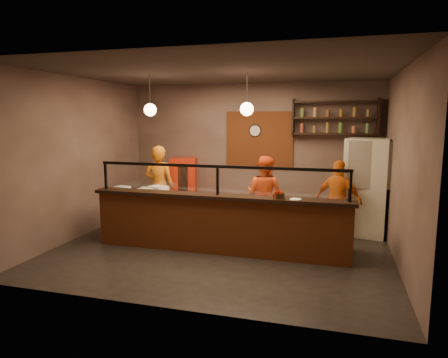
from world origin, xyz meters
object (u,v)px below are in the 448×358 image
(cook_mid, at_px, (264,195))
(condiment_caddy, at_px, (279,196))
(wall_clock, at_px, (255,131))
(pizza_dough, at_px, (260,201))
(pepper_mill, at_px, (349,195))
(red_cooler, at_px, (184,187))
(cook_left, at_px, (160,187))
(cook_right, at_px, (338,200))
(fridge, at_px, (367,187))

(cook_mid, relative_size, condiment_caddy, 10.24)
(wall_clock, height_order, pizza_dough, wall_clock)
(pepper_mill, bearing_deg, red_cooler, 147.52)
(cook_left, bearing_deg, cook_right, 179.87)
(wall_clock, distance_m, cook_mid, 1.85)
(cook_left, relative_size, cook_right, 1.15)
(wall_clock, relative_size, pepper_mill, 1.42)
(red_cooler, bearing_deg, cook_mid, -37.73)
(cook_mid, xyz_separation_m, cook_right, (1.49, -0.05, -0.02))
(pizza_dough, bearing_deg, red_cooler, 138.75)
(wall_clock, distance_m, pizza_dough, 2.67)
(cook_right, relative_size, pizza_dough, 3.34)
(wall_clock, relative_size, red_cooler, 0.21)
(wall_clock, xyz_separation_m, cook_mid, (0.46, -1.25, -1.29))
(cook_left, bearing_deg, red_cooler, -98.21)
(red_cooler, height_order, condiment_caddy, red_cooler)
(wall_clock, bearing_deg, pepper_mill, -52.50)
(cook_left, height_order, pepper_mill, cook_left)
(cook_left, relative_size, fridge, 0.91)
(red_cooler, bearing_deg, pepper_mill, -46.72)
(cook_mid, distance_m, cook_right, 1.49)
(wall_clock, distance_m, cook_right, 2.69)
(red_cooler, bearing_deg, condiment_caddy, -56.91)
(cook_right, xyz_separation_m, fridge, (0.55, 0.51, 0.20))
(fridge, bearing_deg, cook_mid, -155.78)
(cook_right, height_order, pepper_mill, cook_right)
(fridge, height_order, condiment_caddy, fridge)
(cook_right, xyz_separation_m, condiment_caddy, (-0.97, -1.48, 0.31))
(cook_right, xyz_separation_m, pizza_dough, (-1.37, -1.01, 0.11))
(condiment_caddy, bearing_deg, pizza_dough, 130.38)
(red_cooler, xyz_separation_m, condiment_caddy, (2.69, -2.48, 0.39))
(cook_right, relative_size, red_cooler, 1.10)
(wall_clock, height_order, cook_right, wall_clock)
(cook_mid, xyz_separation_m, pizza_dough, (0.12, -1.07, 0.09))
(cook_left, distance_m, cook_mid, 2.30)
(cook_mid, xyz_separation_m, condiment_caddy, (0.52, -1.54, 0.29))
(red_cooler, relative_size, pepper_mill, 6.77)
(cook_left, height_order, pizza_dough, cook_left)
(wall_clock, height_order, fridge, wall_clock)
(cook_left, distance_m, pepper_mill, 4.15)
(fridge, bearing_deg, pizza_dough, -130.01)
(wall_clock, height_order, pepper_mill, wall_clock)
(cook_left, xyz_separation_m, pepper_mill, (3.93, -1.30, 0.26))
(fridge, relative_size, pepper_mill, 9.41)
(pizza_dough, distance_m, condiment_caddy, 0.65)
(pizza_dough, bearing_deg, wall_clock, 104.01)
(wall_clock, height_order, red_cooler, wall_clock)
(red_cooler, distance_m, pepper_mill, 4.54)
(cook_left, distance_m, condiment_caddy, 3.13)
(wall_clock, relative_size, condiment_caddy, 1.89)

